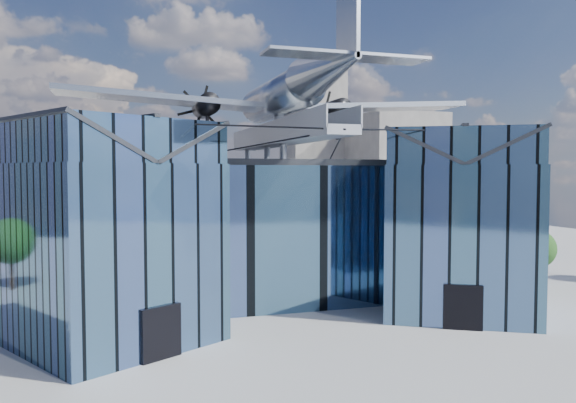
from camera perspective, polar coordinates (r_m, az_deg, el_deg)
name	(u,v)px	position (r m, az deg, el deg)	size (l,w,h in m)	color
ground_plane	(298,322)	(34.74, 1.01, -12.11)	(120.00, 120.00, 0.00)	gray
museum	(272,222)	(39.26, -1.68, -2.14)	(32.88, 24.50, 17.60)	#46678F
bg_towers	(198,166)	(83.18, -9.14, 3.62)	(77.00, 24.50, 26.00)	gray
tree_plaza_e	(536,249)	(47.22, 23.89, -4.42)	(3.13, 3.13, 4.68)	#362415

